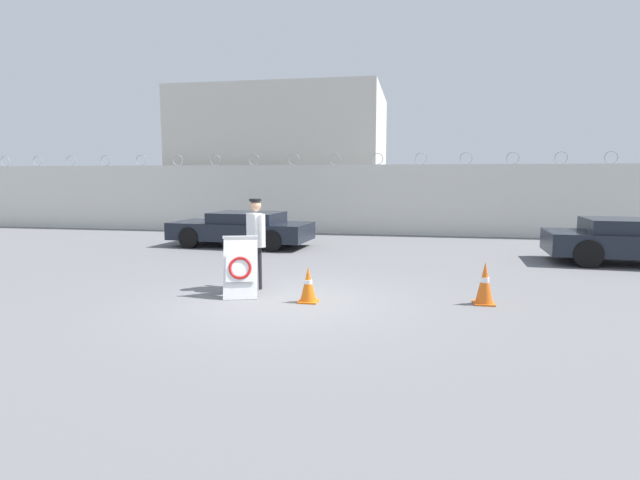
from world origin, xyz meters
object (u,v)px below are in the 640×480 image
Objects in this scene: traffic_cone_mid at (308,285)px; traffic_cone_near at (485,283)px; barricade_sign at (241,266)px; parked_car_far_side at (636,241)px; security_guard at (256,238)px; parked_car_front_coupe at (242,228)px.

traffic_cone_near is at bearing 7.98° from traffic_cone_mid.
traffic_cone_near is (4.50, 0.19, -0.19)m from barricade_sign.
traffic_cone_mid is 0.14× the size of parked_car_far_side.
security_guard reaches higher than traffic_cone_mid.
security_guard is at bearing 65.96° from barricade_sign.
security_guard is at bearing -149.00° from parked_car_far_side.
security_guard is 2.81× the size of traffic_cone_mid.
traffic_cone_mid is at bearing -167.19° from security_guard.
traffic_cone_mid is (1.27, -0.91, -0.71)m from security_guard.
security_guard reaches higher than traffic_cone_near.
parked_car_far_side is at bearing 35.68° from traffic_cone_mid.
traffic_cone_near is 1.18× the size of traffic_cone_mid.
security_guard is 9.91m from parked_car_far_side.
parked_car_front_coupe is at bearing -19.47° from security_guard.
traffic_cone_mid is 9.30m from parked_car_far_side.
barricade_sign reaches higher than parked_car_front_coupe.
traffic_cone_near is at bearing 142.16° from parked_car_front_coupe.
traffic_cone_near is at bearing -13.34° from barricade_sign.
barricade_sign is 1.50× the size of traffic_cone_near.
parked_car_front_coupe is at bearing 136.94° from traffic_cone_near.
parked_car_far_side reaches higher than traffic_cone_mid.
parked_car_far_side reaches higher than barricade_sign.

